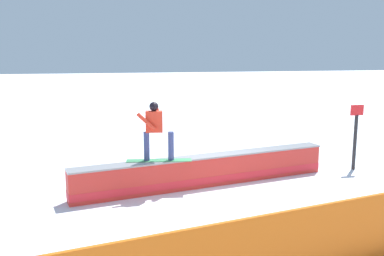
# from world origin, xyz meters

# --- Properties ---
(ground_plane) EXTENTS (120.00, 120.00, 0.00)m
(ground_plane) POSITION_xyz_m (0.00, 0.00, 0.00)
(ground_plane) COLOR white
(grind_box) EXTENTS (6.89, 1.84, 0.79)m
(grind_box) POSITION_xyz_m (0.00, 0.00, 0.36)
(grind_box) COLOR red
(grind_box) RESTS_ON ground_plane
(snowboarder) EXTENTS (1.61, 0.53, 1.44)m
(snowboarder) POSITION_xyz_m (1.32, 0.24, 1.57)
(snowboarder) COLOR #3F9159
(snowboarder) RESTS_ON grind_box
(safety_fence) EXTENTS (10.41, 2.16, 1.12)m
(safety_fence) POSITION_xyz_m (0.00, 4.79, 0.56)
(safety_fence) COLOR orange
(safety_fence) RESTS_ON ground_plane
(trail_marker) EXTENTS (0.40, 0.10, 1.90)m
(trail_marker) POSITION_xyz_m (-4.59, -0.52, 1.02)
(trail_marker) COLOR #262628
(trail_marker) RESTS_ON ground_plane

